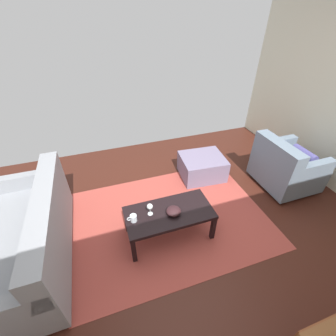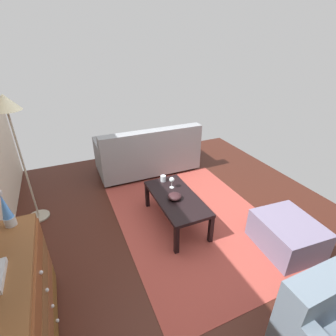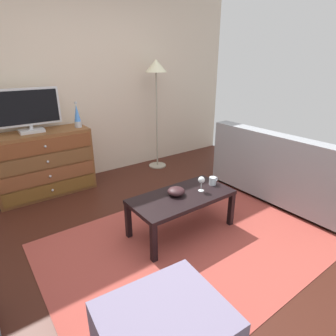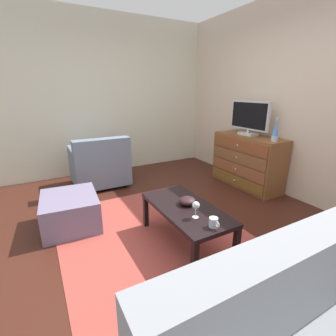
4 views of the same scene
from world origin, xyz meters
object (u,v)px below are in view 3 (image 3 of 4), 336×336
at_px(dresser, 44,163).
at_px(standing_lamp, 156,76).
at_px(couch_large, 284,172).
at_px(mug, 213,181).
at_px(coffee_table, 182,200).
at_px(lava_lamp, 77,116).
at_px(wine_glass, 201,180).
at_px(bowl_decorative, 176,191).
at_px(tv, 28,109).

distance_m(dresser, standing_lamp, 2.00).
relative_size(dresser, couch_large, 0.66).
bearing_deg(mug, coffee_table, -179.82).
height_order(lava_lamp, coffee_table, lava_lamp).
xyz_separation_m(wine_glass, bowl_decorative, (-0.26, 0.08, -0.08)).
bearing_deg(tv, mug, -52.14).
distance_m(dresser, coffee_table, 1.95).
bearing_deg(bowl_decorative, wine_glass, -16.31).
xyz_separation_m(mug, standing_lamp, (0.43, 1.69, 0.97)).
distance_m(tv, mug, 2.33).
xyz_separation_m(tv, mug, (1.37, -1.76, -0.66)).
bearing_deg(lava_lamp, wine_glass, -70.68).
distance_m(mug, couch_large, 1.13).
bearing_deg(coffee_table, lava_lamp, 102.84).
bearing_deg(mug, wine_glass, -170.07).
distance_m(wine_glass, mug, 0.22).
xyz_separation_m(tv, standing_lamp, (1.80, -0.07, 0.32)).
xyz_separation_m(coffee_table, mug, (0.43, 0.00, 0.09)).
bearing_deg(couch_large, coffee_table, 173.88).
bearing_deg(coffee_table, wine_glass, -9.01).
bearing_deg(standing_lamp, wine_glass, -110.26).
height_order(dresser, tv, tv).
relative_size(tv, couch_large, 0.42).
bearing_deg(wine_glass, coffee_table, 170.99).
bearing_deg(bowl_decorative, tv, 117.65).
xyz_separation_m(mug, bowl_decorative, (-0.47, 0.04, -0.00)).
bearing_deg(lava_lamp, tv, 173.10).
xyz_separation_m(dresser, bowl_decorative, (0.83, -1.70, 0.03)).
bearing_deg(mug, couch_large, -8.52).
bearing_deg(couch_large, standing_lamp, 110.09).
height_order(tv, coffee_table, tv).
bearing_deg(tv, lava_lamp, -6.90).
height_order(dresser, bowl_decorative, dresser).
relative_size(lava_lamp, standing_lamp, 0.20).
xyz_separation_m(tv, lava_lamp, (0.56, -0.07, -0.13)).
xyz_separation_m(dresser, tv, (-0.07, 0.02, 0.69)).
relative_size(dresser, standing_lamp, 0.71).
relative_size(lava_lamp, bowl_decorative, 1.90).
bearing_deg(lava_lamp, coffee_table, -77.16).
distance_m(bowl_decorative, couch_large, 1.59).
height_order(lava_lamp, wine_glass, lava_lamp).
relative_size(coffee_table, couch_large, 0.59).
bearing_deg(couch_large, tv, 142.12).
bearing_deg(coffee_table, standing_lamp, 63.11).
xyz_separation_m(coffee_table, couch_large, (1.54, -0.16, -0.02)).
bearing_deg(bowl_decorative, mug, -4.89).
xyz_separation_m(wine_glass, couch_large, (1.32, -0.13, -0.19)).
relative_size(mug, couch_large, 0.06).
bearing_deg(wine_glass, bowl_decorative, 163.69).
bearing_deg(bowl_decorative, dresser, 116.15).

